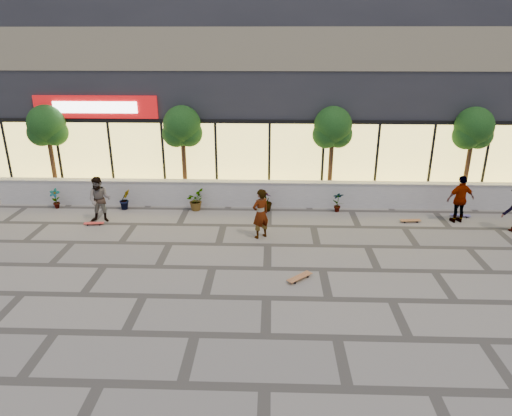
{
  "coord_description": "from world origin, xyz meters",
  "views": [
    {
      "loc": [
        0.08,
        -10.38,
        6.43
      ],
      "look_at": [
        -0.39,
        3.27,
        1.3
      ],
      "focal_mm": 32.0,
      "sensor_mm": 36.0,
      "label": 1
    }
  ],
  "objects_px": {
    "tree_west": "(47,128)",
    "tree_east": "(473,131)",
    "tree_midwest": "(182,129)",
    "skater_left": "(100,200)",
    "skateboard_right_far": "(460,215)",
    "tree_mideast": "(333,130)",
    "skater_right_near": "(460,199)",
    "skateboard_left": "(94,223)",
    "skateboard_right_near": "(410,220)",
    "skater_center": "(261,214)",
    "skateboard_center": "(300,277)"
  },
  "relations": [
    {
      "from": "skateboard_center",
      "to": "skateboard_right_far",
      "type": "relative_size",
      "value": 1.04
    },
    {
      "from": "skateboard_center",
      "to": "skateboard_right_far",
      "type": "bearing_deg",
      "value": -5.16
    },
    {
      "from": "tree_mideast",
      "to": "skateboard_center",
      "type": "relative_size",
      "value": 5.1
    },
    {
      "from": "skateboard_right_far",
      "to": "skateboard_left",
      "type": "bearing_deg",
      "value": -165.19
    },
    {
      "from": "tree_midwest",
      "to": "skater_right_near",
      "type": "distance_m",
      "value": 10.92
    },
    {
      "from": "skater_center",
      "to": "skateboard_right_far",
      "type": "distance_m",
      "value": 7.9
    },
    {
      "from": "tree_east",
      "to": "skateboard_right_far",
      "type": "distance_m",
      "value": 3.43
    },
    {
      "from": "tree_midwest",
      "to": "skateboard_center",
      "type": "distance_m",
      "value": 8.53
    },
    {
      "from": "skater_left",
      "to": "skateboard_left",
      "type": "xyz_separation_m",
      "value": [
        -0.18,
        -0.35,
        -0.79
      ]
    },
    {
      "from": "skateboard_left",
      "to": "skateboard_right_near",
      "type": "distance_m",
      "value": 11.64
    },
    {
      "from": "skater_right_near",
      "to": "skateboard_right_near",
      "type": "xyz_separation_m",
      "value": [
        -1.74,
        -0.11,
        -0.81
      ]
    },
    {
      "from": "skater_left",
      "to": "skateboard_center",
      "type": "distance_m",
      "value": 8.24
    },
    {
      "from": "skater_center",
      "to": "skateboard_right_near",
      "type": "xyz_separation_m",
      "value": [
        5.52,
        1.53,
        -0.79
      ]
    },
    {
      "from": "tree_west",
      "to": "skateboard_right_near",
      "type": "relative_size",
      "value": 5.05
    },
    {
      "from": "tree_west",
      "to": "skateboard_right_near",
      "type": "xyz_separation_m",
      "value": [
        14.26,
        -2.28,
        -2.91
      ]
    },
    {
      "from": "skater_center",
      "to": "skater_left",
      "type": "height_order",
      "value": "skater_center"
    },
    {
      "from": "skateboard_center",
      "to": "skater_left",
      "type": "bearing_deg",
      "value": 106.57
    },
    {
      "from": "tree_west",
      "to": "tree_midwest",
      "type": "height_order",
      "value": "same"
    },
    {
      "from": "skater_left",
      "to": "skater_right_near",
      "type": "relative_size",
      "value": 0.97
    },
    {
      "from": "tree_mideast",
      "to": "skater_right_near",
      "type": "bearing_deg",
      "value": -25.72
    },
    {
      "from": "skater_right_near",
      "to": "skater_left",
      "type": "bearing_deg",
      "value": -9.43
    },
    {
      "from": "skater_left",
      "to": "skateboard_right_far",
      "type": "distance_m",
      "value": 13.54
    },
    {
      "from": "tree_mideast",
      "to": "skater_right_near",
      "type": "xyz_separation_m",
      "value": [
        4.5,
        -2.17,
        -2.1
      ]
    },
    {
      "from": "tree_east",
      "to": "skateboard_center",
      "type": "height_order",
      "value": "tree_east"
    },
    {
      "from": "tree_east",
      "to": "skater_center",
      "type": "height_order",
      "value": "tree_east"
    },
    {
      "from": "skateboard_right_near",
      "to": "skateboard_right_far",
      "type": "distance_m",
      "value": 2.14
    },
    {
      "from": "skateboard_left",
      "to": "skater_right_near",
      "type": "bearing_deg",
      "value": -2.98
    },
    {
      "from": "tree_midwest",
      "to": "tree_mideast",
      "type": "relative_size",
      "value": 1.0
    },
    {
      "from": "tree_midwest",
      "to": "skater_left",
      "type": "height_order",
      "value": "tree_midwest"
    },
    {
      "from": "skateboard_right_far",
      "to": "skateboard_center",
      "type": "bearing_deg",
      "value": -132.28
    },
    {
      "from": "skateboard_right_near",
      "to": "skateboard_right_far",
      "type": "xyz_separation_m",
      "value": [
        2.05,
        0.61,
        -0.0
      ]
    },
    {
      "from": "skateboard_right_near",
      "to": "skateboard_left",
      "type": "bearing_deg",
      "value": 177.39
    },
    {
      "from": "tree_west",
      "to": "tree_east",
      "type": "relative_size",
      "value": 1.0
    },
    {
      "from": "tree_west",
      "to": "skater_left",
      "type": "relative_size",
      "value": 2.28
    },
    {
      "from": "tree_west",
      "to": "skater_left",
      "type": "distance_m",
      "value": 4.38
    },
    {
      "from": "skateboard_right_far",
      "to": "tree_mideast",
      "type": "bearing_deg",
      "value": 170.33
    },
    {
      "from": "tree_midwest",
      "to": "tree_east",
      "type": "distance_m",
      "value": 11.5
    },
    {
      "from": "tree_mideast",
      "to": "skater_left",
      "type": "bearing_deg",
      "value": -163.42
    },
    {
      "from": "tree_midwest",
      "to": "tree_east",
      "type": "relative_size",
      "value": 1.0
    },
    {
      "from": "tree_west",
      "to": "tree_east",
      "type": "distance_m",
      "value": 17.0
    },
    {
      "from": "skateboard_left",
      "to": "skateboard_right_near",
      "type": "bearing_deg",
      "value": -3.04
    },
    {
      "from": "tree_mideast",
      "to": "tree_west",
      "type": "bearing_deg",
      "value": 180.0
    },
    {
      "from": "tree_mideast",
      "to": "skater_center",
      "type": "xyz_separation_m",
      "value": [
        -2.76,
        -3.82,
        -2.12
      ]
    },
    {
      "from": "skater_left",
      "to": "skateboard_right_far",
      "type": "height_order",
      "value": "skater_left"
    },
    {
      "from": "skater_right_near",
      "to": "skateboard_right_far",
      "type": "relative_size",
      "value": 2.4
    },
    {
      "from": "tree_mideast",
      "to": "skater_center",
      "type": "height_order",
      "value": "tree_mideast"
    },
    {
      "from": "skateboard_right_far",
      "to": "tree_west",
      "type": "bearing_deg",
      "value": -176.32
    },
    {
      "from": "tree_east",
      "to": "skater_left",
      "type": "xyz_separation_m",
      "value": [
        -14.18,
        -2.58,
        -2.13
      ]
    },
    {
      "from": "tree_west",
      "to": "skateboard_right_far",
      "type": "xyz_separation_m",
      "value": [
        16.31,
        -1.68,
        -2.91
      ]
    },
    {
      "from": "tree_midwest",
      "to": "skater_left",
      "type": "xyz_separation_m",
      "value": [
        -2.68,
        -2.58,
        -2.13
      ]
    }
  ]
}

